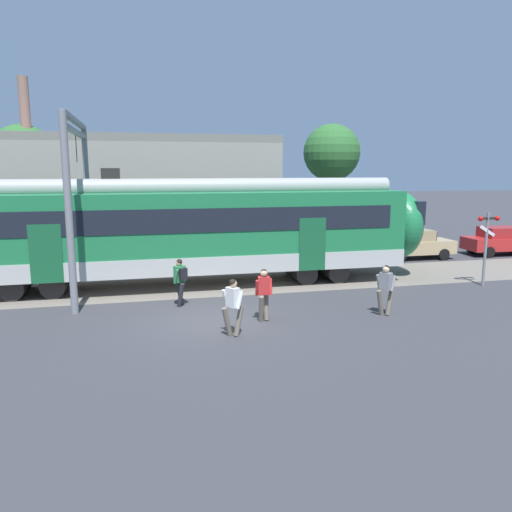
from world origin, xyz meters
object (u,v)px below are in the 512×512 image
Objects in this scene: pedestrian_green at (180,278)px; pedestrian_grey at (386,286)px; pedestrian_white at (233,303)px; parked_car_tan at (414,244)px; parked_car_red at (501,241)px; pedestrian_red at (264,290)px; crossing_signal at (487,237)px.

pedestrian_grey is (6.37, -2.63, -0.03)m from pedestrian_green.
pedestrian_white is 0.42× the size of parked_car_tan.
parked_car_red is (16.94, 10.02, -0.18)m from pedestrian_white.
pedestrian_red is at bearing -43.99° from pedestrian_green.
pedestrian_white is at bearing -161.26° from crossing_signal.
parked_car_red is (15.73, 8.83, -0.21)m from pedestrian_red.
crossing_signal is at bearing -133.07° from parked_car_red.
pedestrian_white is 0.41× the size of parked_car_red.
pedestrian_green is 0.56× the size of crossing_signal.
crossing_signal reaches higher than parked_car_tan.
crossing_signal is (5.90, 2.89, 1.05)m from pedestrian_grey.
pedestrian_green is at bearing 108.76° from pedestrian_white.
parked_car_red is at bearing 37.89° from pedestrian_grey.
pedestrian_grey reaches higher than parked_car_tan.
crossing_signal is at bearing 14.56° from pedestrian_red.
pedestrian_white is 0.56× the size of crossing_signal.
crossing_signal is at bearing 1.21° from pedestrian_green.
parked_car_tan and parked_car_red have the same top height.
pedestrian_green is at bearing -160.22° from parked_car_red.
parked_car_red is at bearing 30.61° from pedestrian_white.
pedestrian_red reaches higher than parked_car_tan.
pedestrian_grey is at bearing -125.21° from parked_car_tan.
parked_car_red is at bearing 19.78° from pedestrian_green.
parked_car_tan is 5.32m from parked_car_red.
pedestrian_grey is at bearing 9.56° from pedestrian_white.
pedestrian_green and pedestrian_grey have the same top height.
parked_car_tan is 1.34× the size of crossing_signal.
pedestrian_red is 3.99m from pedestrian_grey.
pedestrian_grey is at bearing -22.43° from pedestrian_green.
parked_car_tan is at bearing -179.76° from parked_car_red.
pedestrian_white is 1.69m from pedestrian_red.
pedestrian_red is (1.20, 1.19, 0.03)m from pedestrian_white.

